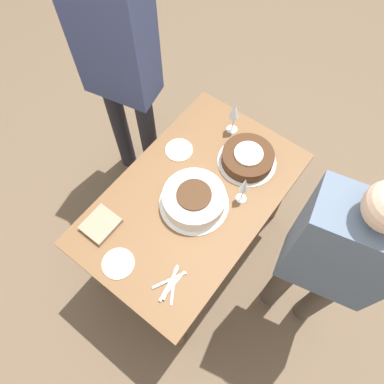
% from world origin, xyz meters
% --- Properties ---
extents(ground_plane, '(12.00, 12.00, 0.00)m').
position_xyz_m(ground_plane, '(0.00, 0.00, 0.00)').
color(ground_plane, brown).
extents(dining_table, '(1.22, 0.76, 0.76)m').
position_xyz_m(dining_table, '(0.00, 0.00, 0.62)').
color(dining_table, brown).
rests_on(dining_table, ground_plane).
extents(cake_center_white, '(0.36, 0.36, 0.11)m').
position_xyz_m(cake_center_white, '(-0.03, -0.03, 0.81)').
color(cake_center_white, white).
rests_on(cake_center_white, dining_table).
extents(cake_front_chocolate, '(0.32, 0.32, 0.09)m').
position_xyz_m(cake_front_chocolate, '(0.35, -0.11, 0.80)').
color(cake_front_chocolate, white).
rests_on(cake_front_chocolate, dining_table).
extents(wine_glass_near, '(0.06, 0.06, 0.22)m').
position_xyz_m(wine_glass_near, '(0.48, 0.08, 0.92)').
color(wine_glass_near, silver).
rests_on(wine_glass_near, dining_table).
extents(wine_glass_far, '(0.06, 0.06, 0.20)m').
position_xyz_m(wine_glass_far, '(0.14, -0.21, 0.90)').
color(wine_glass_far, silver).
rests_on(wine_glass_far, dining_table).
extents(dessert_plate_left, '(0.15, 0.15, 0.01)m').
position_xyz_m(dessert_plate_left, '(-0.49, 0.06, 0.76)').
color(dessert_plate_left, beige).
rests_on(dessert_plate_left, dining_table).
extents(dessert_plate_right, '(0.15, 0.15, 0.01)m').
position_xyz_m(dessert_plate_right, '(0.18, 0.23, 0.76)').
color(dessert_plate_right, beige).
rests_on(dessert_plate_right, dining_table).
extents(fork_pile, '(0.18, 0.13, 0.01)m').
position_xyz_m(fork_pile, '(-0.42, -0.20, 0.77)').
color(fork_pile, silver).
rests_on(fork_pile, dining_table).
extents(napkin_stack, '(0.17, 0.15, 0.03)m').
position_xyz_m(napkin_stack, '(-0.40, 0.26, 0.77)').
color(napkin_stack, gray).
rests_on(napkin_stack, dining_table).
extents(person_cutting, '(0.30, 0.44, 1.54)m').
position_xyz_m(person_cutting, '(0.06, -0.71, 0.92)').
color(person_cutting, '#4C4238').
rests_on(person_cutting, ground_plane).
extents(person_watching, '(0.30, 0.44, 1.75)m').
position_xyz_m(person_watching, '(0.28, 0.71, 1.06)').
color(person_watching, '#232328').
rests_on(person_watching, ground_plane).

